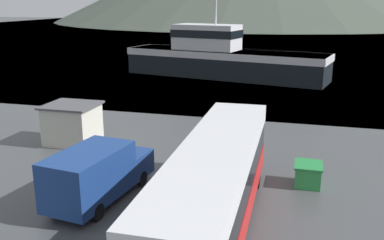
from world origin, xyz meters
TOP-DOWN VIEW (x-y plane):
  - water_surface at (0.00, 145.65)m, footprint 240.00×240.00m
  - tour_bus at (-1.10, 9.89)m, footprint 2.66×12.74m
  - delivery_van at (-6.49, 11.22)m, footprint 2.87×5.92m
  - fishing_boat at (-7.46, 43.29)m, footprint 23.42×9.88m
  - storage_bin at (2.17, 15.17)m, footprint 1.26×1.45m
  - dock_kiosk at (-11.56, 17.95)m, footprint 3.01×2.82m

SIDE VIEW (x-z plane):
  - water_surface at x=0.00m, z-range 0.00..0.00m
  - storage_bin at x=2.17m, z-range 0.01..1.05m
  - dock_kiosk at x=-11.56m, z-range 0.01..2.39m
  - delivery_van at x=-6.49m, z-range 0.07..2.47m
  - tour_bus at x=-1.10m, z-range 0.21..3.65m
  - fishing_boat at x=-7.46m, z-range -3.01..7.43m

